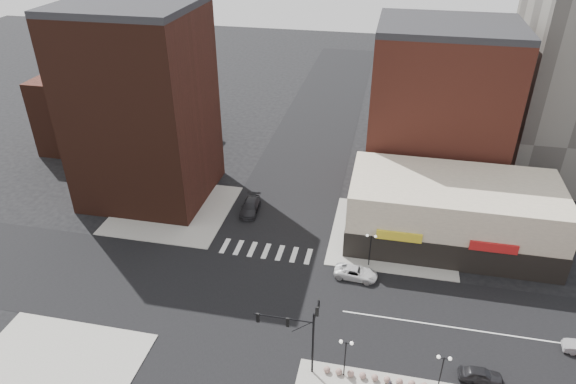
# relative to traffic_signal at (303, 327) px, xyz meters

# --- Properties ---
(ground) EXTENTS (240.00, 240.00, 0.00)m
(ground) POSITION_rel_traffic_signal_xyz_m (-7.24, 7.83, -4.96)
(ground) COLOR black
(ground) RESTS_ON ground
(road_ew) EXTENTS (200.00, 14.00, 0.02)m
(road_ew) POSITION_rel_traffic_signal_xyz_m (-7.24, 7.83, -4.95)
(road_ew) COLOR black
(road_ew) RESTS_ON ground
(road_ns) EXTENTS (14.00, 200.00, 0.02)m
(road_ns) POSITION_rel_traffic_signal_xyz_m (-7.24, 7.83, -4.95)
(road_ns) COLOR black
(road_ns) RESTS_ON ground
(sidewalk_nw) EXTENTS (15.00, 15.00, 0.12)m
(sidewalk_nw) POSITION_rel_traffic_signal_xyz_m (-21.74, 22.33, -4.90)
(sidewalk_nw) COLOR gray
(sidewalk_nw) RESTS_ON ground
(sidewalk_ne) EXTENTS (15.00, 15.00, 0.12)m
(sidewalk_ne) POSITION_rel_traffic_signal_xyz_m (7.26, 22.33, -4.90)
(sidewalk_ne) COLOR gray
(sidewalk_ne) RESTS_ON ground
(building_nw) EXTENTS (16.00, 15.00, 25.00)m
(building_nw) POSITION_rel_traffic_signal_xyz_m (-26.24, 26.33, 7.54)
(building_nw) COLOR #351911
(building_nw) RESTS_ON ground
(building_nw_low) EXTENTS (20.00, 18.00, 12.00)m
(building_nw_low) POSITION_rel_traffic_signal_xyz_m (-39.24, 41.83, 1.04)
(building_nw_low) COLOR #351911
(building_nw_low) RESTS_ON ground
(building_ne_midrise) EXTENTS (18.00, 15.00, 22.00)m
(building_ne_midrise) POSITION_rel_traffic_signal_xyz_m (11.76, 37.33, 6.04)
(building_ne_midrise) COLOR maroon
(building_ne_midrise) RESTS_ON ground
(building_ne_row) EXTENTS (24.20, 12.20, 8.00)m
(building_ne_row) POSITION_rel_traffic_signal_xyz_m (13.76, 22.83, -1.66)
(building_ne_row) COLOR beige
(building_ne_row) RESTS_ON ground
(traffic_signal) EXTENTS (5.59, 3.09, 7.77)m
(traffic_signal) POSITION_rel_traffic_signal_xyz_m (0.00, 0.00, 0.00)
(traffic_signal) COLOR black
(traffic_signal) RESTS_ON ground
(street_lamp_se_a) EXTENTS (1.22, 0.32, 4.16)m
(street_lamp_se_a) POSITION_rel_traffic_signal_xyz_m (3.76, -0.17, -1.67)
(street_lamp_se_a) COLOR black
(street_lamp_se_a) RESTS_ON sidewalk_se
(street_lamp_se_b) EXTENTS (1.22, 0.32, 4.16)m
(street_lamp_se_b) POSITION_rel_traffic_signal_xyz_m (11.76, -0.17, -1.67)
(street_lamp_se_b) COLOR black
(street_lamp_se_b) RESTS_ON sidewalk_se
(street_lamp_ne) EXTENTS (1.22, 0.32, 4.16)m
(street_lamp_ne) POSITION_rel_traffic_signal_xyz_m (4.76, 15.83, -1.67)
(street_lamp_ne) COLOR black
(street_lamp_ne) RESTS_ON sidewalk_ne
(bollard_row) EXTENTS (10.05, 0.60, 0.60)m
(bollard_row) POSITION_rel_traffic_signal_xyz_m (6.99, -0.17, -4.54)
(bollard_row) COLOR #906D63
(bollard_row) RESTS_ON sidewalk_se
(white_suv) EXTENTS (4.90, 2.53, 1.32)m
(white_suv) POSITION_rel_traffic_signal_xyz_m (3.53, 13.43, -4.30)
(white_suv) COLOR silver
(white_suv) RESTS_ON ground
(dark_sedan_east) EXTENTS (3.78, 1.59, 1.28)m
(dark_sedan_east) POSITION_rel_traffic_signal_xyz_m (15.44, 1.83, -4.32)
(dark_sedan_east) COLOR black
(dark_sedan_east) RESTS_ON ground
(dark_sedan_north) EXTENTS (2.44, 5.43, 1.54)m
(dark_sedan_north) POSITION_rel_traffic_signal_xyz_m (-11.49, 24.11, -4.19)
(dark_sedan_north) COLOR black
(dark_sedan_north) RESTS_ON ground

